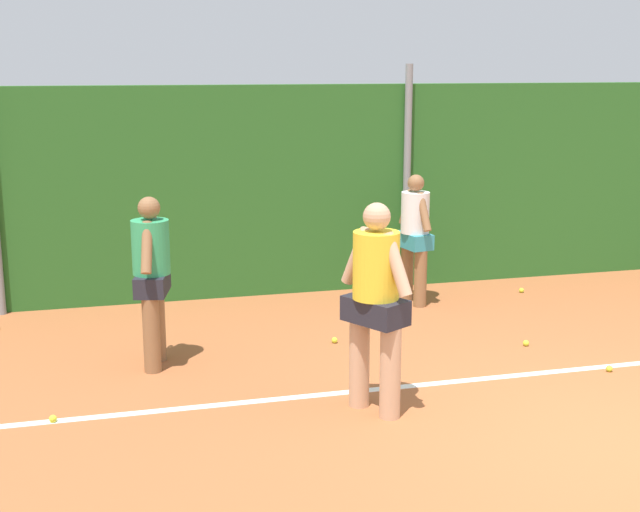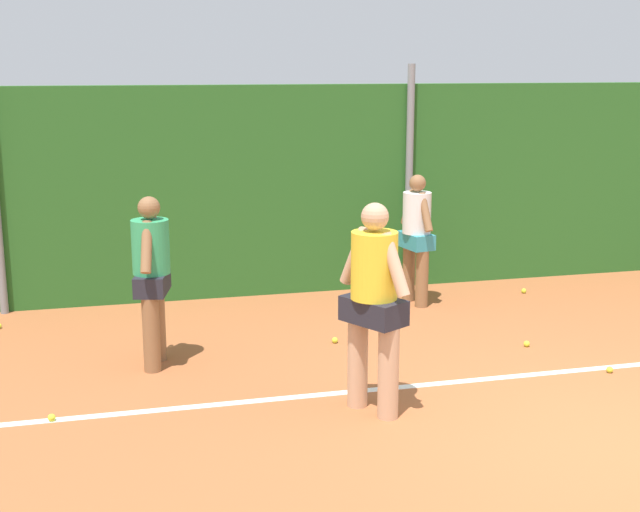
# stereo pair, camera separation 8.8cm
# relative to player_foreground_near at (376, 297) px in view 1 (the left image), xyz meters

# --- Properties ---
(ground_plane) EXTENTS (28.19, 28.19, 0.00)m
(ground_plane) POSITION_rel_player_foreground_near_xyz_m (1.78, 0.38, -1.06)
(ground_plane) COLOR #A85B33
(hedge_fence_backdrop) EXTENTS (18.32, 0.25, 2.77)m
(hedge_fence_backdrop) POSITION_rel_player_foreground_near_xyz_m (1.78, 4.22, 0.33)
(hedge_fence_backdrop) COLOR #286023
(hedge_fence_backdrop) RESTS_ON ground_plane
(fence_post_center) EXTENTS (0.10, 0.10, 3.03)m
(fence_post_center) POSITION_rel_player_foreground_near_xyz_m (1.78, 4.04, 0.46)
(fence_post_center) COLOR gray
(fence_post_center) RESTS_ON ground_plane
(court_baseline_paint) EXTENTS (13.39, 0.10, 0.01)m
(court_baseline_paint) POSITION_rel_player_foreground_near_xyz_m (1.78, 0.48, -1.05)
(court_baseline_paint) COLOR white
(court_baseline_paint) RESTS_ON ground_plane
(player_foreground_near) EXTENTS (0.55, 0.70, 1.88)m
(player_foreground_near) POSITION_rel_player_foreground_near_xyz_m (0.00, 0.00, 0.00)
(player_foreground_near) COLOR tan
(player_foreground_near) RESTS_ON ground_plane
(player_midcourt) EXTENTS (0.41, 0.80, 1.75)m
(player_midcourt) POSITION_rel_player_foreground_near_xyz_m (-1.80, 1.69, -0.08)
(player_midcourt) COLOR #8C603D
(player_midcourt) RESTS_ON ground_plane
(player_backcourt_far) EXTENTS (0.37, 0.69, 1.67)m
(player_backcourt_far) POSITION_rel_player_foreground_near_xyz_m (1.59, 3.22, -0.12)
(player_backcourt_far) COLOR #8C603D
(player_backcourt_far) RESTS_ON ground_plane
(tennis_ball_2) EXTENTS (0.07, 0.07, 0.07)m
(tennis_ball_2) POSITION_rel_player_foreground_near_xyz_m (-2.76, 0.47, -1.02)
(tennis_ball_2) COLOR #CCDB33
(tennis_ball_2) RESTS_ON ground_plane
(tennis_ball_4) EXTENTS (0.07, 0.07, 0.07)m
(tennis_ball_4) POSITION_rel_player_foreground_near_xyz_m (0.17, 1.92, -1.02)
(tennis_ball_4) COLOR #CCDB33
(tennis_ball_4) RESTS_ON ground_plane
(tennis_ball_5) EXTENTS (0.07, 0.07, 0.07)m
(tennis_ball_5) POSITION_rel_player_foreground_near_xyz_m (2.60, 0.35, -1.02)
(tennis_ball_5) COLOR #CCDB33
(tennis_ball_5) RESTS_ON ground_plane
(tennis_ball_8) EXTENTS (0.07, 0.07, 0.07)m
(tennis_ball_8) POSITION_rel_player_foreground_near_xyz_m (3.20, 3.33, -1.02)
(tennis_ball_8) COLOR #CCDB33
(tennis_ball_8) RESTS_ON ground_plane
(tennis_ball_10) EXTENTS (0.07, 0.07, 0.07)m
(tennis_ball_10) POSITION_rel_player_foreground_near_xyz_m (2.18, 1.29, -1.02)
(tennis_ball_10) COLOR #CCDB33
(tennis_ball_10) RESTS_ON ground_plane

